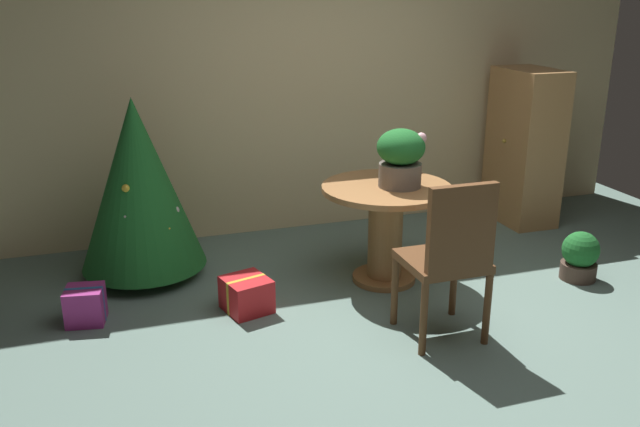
# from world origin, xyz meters

# --- Properties ---
(ground_plane) EXTENTS (6.60, 6.60, 0.00)m
(ground_plane) POSITION_xyz_m (0.00, 0.00, 0.00)
(ground_plane) COLOR slate
(back_wall_panel) EXTENTS (6.00, 0.10, 2.60)m
(back_wall_panel) POSITION_xyz_m (0.00, 2.20, 1.30)
(back_wall_panel) COLOR beige
(back_wall_panel) RESTS_ON ground_plane
(round_dining_table) EXTENTS (0.91, 0.91, 0.71)m
(round_dining_table) POSITION_xyz_m (0.09, 0.85, 0.46)
(round_dining_table) COLOR #9E6B3D
(round_dining_table) RESTS_ON ground_plane
(flower_vase) EXTENTS (0.33, 0.33, 0.40)m
(flower_vase) POSITION_xyz_m (0.17, 0.81, 0.93)
(flower_vase) COLOR #665B51
(flower_vase) RESTS_ON round_dining_table
(wooden_chair_near) EXTENTS (0.46, 0.44, 1.00)m
(wooden_chair_near) POSITION_xyz_m (0.09, -0.06, 0.56)
(wooden_chair_near) COLOR brown
(wooden_chair_near) RESTS_ON ground_plane
(holiday_tree) EXTENTS (0.89, 0.89, 1.31)m
(holiday_tree) POSITION_xyz_m (-1.54, 1.50, 0.70)
(holiday_tree) COLOR brown
(holiday_tree) RESTS_ON ground_plane
(gift_box_red) EXTENTS (0.34, 0.35, 0.23)m
(gift_box_red) POSITION_xyz_m (-0.95, 0.69, 0.11)
(gift_box_red) COLOR red
(gift_box_red) RESTS_ON ground_plane
(gift_box_purple) EXTENTS (0.26, 0.25, 0.24)m
(gift_box_purple) POSITION_xyz_m (-1.96, 0.85, 0.12)
(gift_box_purple) COLOR #9E287A
(gift_box_purple) RESTS_ON ground_plane
(wooden_cabinet) EXTENTS (0.43, 0.65, 1.36)m
(wooden_cabinet) POSITION_xyz_m (1.79, 1.70, 0.68)
(wooden_cabinet) COLOR #B27F4C
(wooden_cabinet) RESTS_ON ground_plane
(potted_plant) EXTENTS (0.26, 0.26, 0.36)m
(potted_plant) POSITION_xyz_m (1.44, 0.43, 0.18)
(potted_plant) COLOR #4C382D
(potted_plant) RESTS_ON ground_plane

